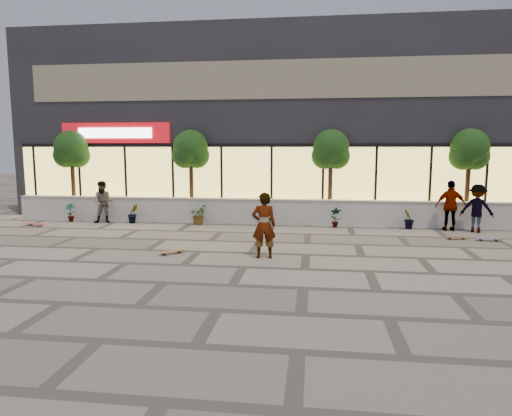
# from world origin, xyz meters

# --- Properties ---
(ground) EXTENTS (80.00, 80.00, 0.00)m
(ground) POSITION_xyz_m (0.00, 0.00, 0.00)
(ground) COLOR gray
(ground) RESTS_ON ground
(planter_wall) EXTENTS (22.00, 0.42, 1.04)m
(planter_wall) POSITION_xyz_m (0.00, 7.00, 0.52)
(planter_wall) COLOR silver
(planter_wall) RESTS_ON ground
(retail_building) EXTENTS (24.00, 9.17, 8.50)m
(retail_building) POSITION_xyz_m (-0.00, 12.49, 4.25)
(retail_building) COLOR #232227
(retail_building) RESTS_ON ground
(shrub_a) EXTENTS (0.43, 0.29, 0.81)m
(shrub_a) POSITION_xyz_m (-8.50, 6.45, 0.41)
(shrub_a) COLOR #1B3D13
(shrub_a) RESTS_ON ground
(shrub_b) EXTENTS (0.57, 0.57, 0.81)m
(shrub_b) POSITION_xyz_m (-5.70, 6.45, 0.41)
(shrub_b) COLOR #1B3D13
(shrub_b) RESTS_ON ground
(shrub_c) EXTENTS (0.68, 0.77, 0.81)m
(shrub_c) POSITION_xyz_m (-2.90, 6.45, 0.41)
(shrub_c) COLOR #1B3D13
(shrub_c) RESTS_ON ground
(shrub_d) EXTENTS (0.64, 0.64, 0.81)m
(shrub_d) POSITION_xyz_m (-0.10, 6.45, 0.41)
(shrub_d) COLOR #1B3D13
(shrub_d) RESTS_ON ground
(shrub_e) EXTENTS (0.46, 0.35, 0.81)m
(shrub_e) POSITION_xyz_m (2.70, 6.45, 0.41)
(shrub_e) COLOR #1B3D13
(shrub_e) RESTS_ON ground
(shrub_f) EXTENTS (0.55, 0.57, 0.81)m
(shrub_f) POSITION_xyz_m (5.50, 6.45, 0.41)
(shrub_f) COLOR #1B3D13
(shrub_f) RESTS_ON ground
(tree_west) EXTENTS (1.60, 1.50, 3.92)m
(tree_west) POSITION_xyz_m (-9.00, 7.70, 2.99)
(tree_west) COLOR #432C18
(tree_west) RESTS_ON ground
(tree_midwest) EXTENTS (1.60, 1.50, 3.92)m
(tree_midwest) POSITION_xyz_m (-3.50, 7.70, 2.99)
(tree_midwest) COLOR #432C18
(tree_midwest) RESTS_ON ground
(tree_mideast) EXTENTS (1.60, 1.50, 3.92)m
(tree_mideast) POSITION_xyz_m (2.50, 7.70, 2.99)
(tree_mideast) COLOR #432C18
(tree_mideast) RESTS_ON ground
(tree_east) EXTENTS (1.60, 1.50, 3.92)m
(tree_east) POSITION_xyz_m (8.00, 7.70, 2.99)
(tree_east) COLOR #432C18
(tree_east) RESTS_ON ground
(skater_center) EXTENTS (0.77, 0.57, 1.90)m
(skater_center) POSITION_xyz_m (0.43, 1.10, 0.95)
(skater_center) COLOR silver
(skater_center) RESTS_ON ground
(skater_left) EXTENTS (0.99, 0.85, 1.77)m
(skater_left) POSITION_xyz_m (-6.91, 6.30, 0.88)
(skater_left) COLOR tan
(skater_left) RESTS_ON ground
(skater_right_near) EXTENTS (1.14, 0.49, 1.93)m
(skater_right_near) POSITION_xyz_m (7.00, 6.30, 0.96)
(skater_right_near) COLOR white
(skater_right_near) RESTS_ON ground
(skater_right_far) EXTENTS (1.33, 1.05, 1.80)m
(skater_right_far) POSITION_xyz_m (7.89, 6.12, 0.90)
(skater_right_far) COLOR maroon
(skater_right_far) RESTS_ON ground
(skateboard_center) EXTENTS (0.71, 0.68, 0.09)m
(skateboard_center) POSITION_xyz_m (-2.35, 1.21, 0.08)
(skateboard_center) COLOR olive
(skateboard_center) RESTS_ON ground
(skateboard_left) EXTENTS (0.81, 0.36, 0.09)m
(skateboard_left) POSITION_xyz_m (-9.35, 5.23, 0.08)
(skateboard_left) COLOR red
(skateboard_left) RESTS_ON ground
(skateboard_right_near) EXTENTS (0.75, 0.21, 0.09)m
(skateboard_right_near) POSITION_xyz_m (6.75, 4.59, 0.07)
(skateboard_right_near) COLOR brown
(skateboard_right_near) RESTS_ON ground
(skateboard_right_far) EXTENTS (0.79, 0.22, 0.10)m
(skateboard_right_far) POSITION_xyz_m (7.75, 4.43, 0.08)
(skateboard_right_far) COLOR #6C5093
(skateboard_right_far) RESTS_ON ground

